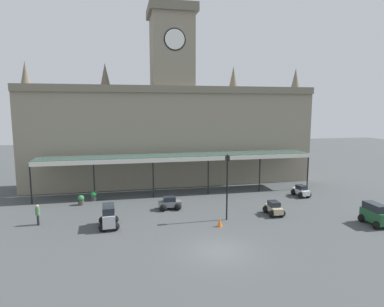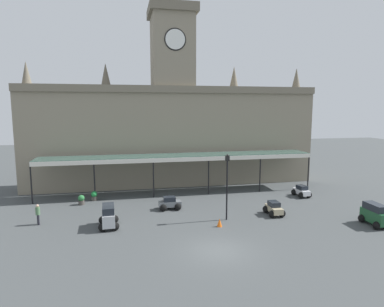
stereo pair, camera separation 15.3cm
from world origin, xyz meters
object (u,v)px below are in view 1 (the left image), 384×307
car_beige_sedan (274,209)px  car_silver_van (109,217)px  traffic_cone (220,222)px  car_white_sedan (301,192)px  car_green_van (375,215)px  planter_forecourt_centre (81,200)px  planter_by_canopy (94,196)px  victorian_lamppost (227,180)px  pedestrian_near_entrance (38,214)px  car_grey_sedan (170,204)px

car_beige_sedan → car_silver_van: size_ratio=0.85×
traffic_cone → car_white_sedan: bearing=31.8°
car_green_van → planter_forecourt_centre: (-23.71, 10.64, -0.32)m
car_white_sedan → traffic_cone: size_ratio=3.11×
planter_by_canopy → planter_forecourt_centre: 1.67m
victorian_lamppost → planter_forecourt_centre: 14.61m
planter_forecourt_centre → car_green_van: bearing=-24.2°
pedestrian_near_entrance → planter_by_canopy: bearing=58.7°
car_grey_sedan → car_silver_van: car_silver_van is taller
car_silver_van → planter_forecourt_centre: size_ratio=2.55×
car_green_van → traffic_cone: car_green_van is taller
car_beige_sedan → traffic_cone: car_beige_sedan is taller
pedestrian_near_entrance → victorian_lamppost: size_ratio=0.30×
car_beige_sedan → victorian_lamppost: victorian_lamppost is taller
planter_by_canopy → planter_forecourt_centre: size_ratio=1.00×
car_beige_sedan → victorian_lamppost: (-4.47, -0.39, 2.92)m
car_beige_sedan → victorian_lamppost: size_ratio=0.37×
planter_forecourt_centre → planter_by_canopy: bearing=49.2°
car_white_sedan → planter_by_canopy: size_ratio=2.18×
car_beige_sedan → car_silver_van: bearing=-179.3°
car_grey_sedan → planter_by_canopy: 8.39m
victorian_lamppost → pedestrian_near_entrance: bearing=172.7°
pedestrian_near_entrance → planter_by_canopy: pedestrian_near_entrance is taller
victorian_lamppost → traffic_cone: size_ratio=8.30×
car_silver_van → traffic_cone: car_silver_van is taller
car_silver_van → victorian_lamppost: bearing=-1.3°
car_white_sedan → traffic_cone: car_white_sedan is taller
car_green_van → pedestrian_near_entrance: 27.02m
car_green_van → planter_forecourt_centre: bearing=155.8°
car_beige_sedan → car_green_van: size_ratio=0.86×
car_grey_sedan → car_silver_van: (-5.35, -3.60, 0.30)m
car_grey_sedan → planter_forecourt_centre: bearing=159.0°
car_grey_sedan → car_green_van: 17.21m
pedestrian_near_entrance → planter_forecourt_centre: size_ratio=1.74×
car_grey_sedan → planter_forecourt_centre: car_grey_sedan is taller
pedestrian_near_entrance → planter_by_canopy: (3.82, 6.29, -0.42)m
car_silver_van → traffic_cone: bearing=-10.9°
car_white_sedan → victorian_lamppost: size_ratio=0.37×
car_grey_sedan → car_beige_sedan: size_ratio=0.99×
car_grey_sedan → pedestrian_near_entrance: bearing=-170.3°
car_white_sedan → pedestrian_near_entrance: bearing=-172.2°
car_white_sedan → car_silver_van: (-19.65, -5.20, 0.30)m
car_silver_van → planter_forecourt_centre: bearing=113.0°
car_grey_sedan → traffic_cone: 6.18m
car_white_sedan → car_green_van: size_ratio=0.87×
car_silver_van → planter_by_canopy: bearing=102.5°
car_grey_sedan → traffic_cone: size_ratio=3.05×
victorian_lamppost → car_grey_sedan: bearing=138.3°
car_beige_sedan → car_silver_van: car_silver_van is taller
car_grey_sedan → car_green_van: (15.50, -7.48, 0.30)m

